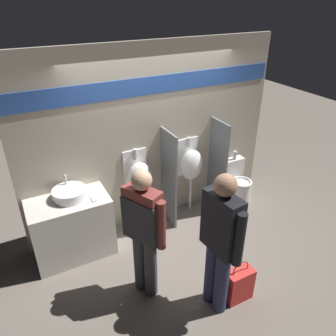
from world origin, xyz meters
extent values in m
plane|color=#70665B|center=(0.00, 0.00, 0.00)|extent=(16.00, 16.00, 0.00)
cube|color=#B2A893|center=(0.00, 0.60, 1.35)|extent=(3.94, 0.06, 2.70)
cube|color=#2D56AD|center=(0.00, 0.56, 2.13)|extent=(3.86, 0.01, 0.24)
cube|color=silver|center=(-1.40, 0.28, 0.44)|extent=(1.04, 0.58, 0.87)
cylinder|color=white|center=(-1.35, 0.34, 0.94)|extent=(0.44, 0.44, 0.13)
cylinder|color=silver|center=(-1.35, 0.49, 1.07)|extent=(0.03, 0.03, 0.14)
cube|color=#B7B7BC|center=(-1.09, 0.16, 0.88)|extent=(0.07, 0.14, 0.01)
cube|color=slate|center=(0.10, 0.33, 0.76)|extent=(0.03, 0.47, 1.52)
cube|color=slate|center=(0.99, 0.33, 0.76)|extent=(0.03, 0.47, 1.52)
cylinder|color=silver|center=(-0.34, 0.41, 0.31)|extent=(0.04, 0.04, 0.62)
ellipsoid|color=white|center=(-0.34, 0.41, 0.85)|extent=(0.38, 0.29, 0.50)
cube|color=white|center=(-0.34, 0.56, 0.93)|extent=(0.36, 0.02, 0.63)
cylinder|color=silver|center=(-0.34, 0.52, 1.19)|extent=(0.06, 0.06, 0.16)
cylinder|color=silver|center=(0.54, 0.41, 0.31)|extent=(0.04, 0.04, 0.62)
ellipsoid|color=white|center=(0.54, 0.41, 0.85)|extent=(0.38, 0.29, 0.50)
cube|color=white|center=(0.54, 0.56, 0.93)|extent=(0.36, 0.02, 0.63)
cylinder|color=silver|center=(0.54, 0.52, 1.19)|extent=(0.06, 0.06, 0.16)
cylinder|color=white|center=(1.43, 0.22, 0.19)|extent=(0.35, 0.35, 0.39)
torus|color=white|center=(1.43, 0.22, 0.40)|extent=(0.37, 0.37, 0.04)
cube|color=white|center=(1.43, 0.48, 0.55)|extent=(0.38, 0.16, 0.33)
cylinder|color=silver|center=(1.43, 0.46, 0.80)|extent=(0.06, 0.06, 0.14)
cylinder|color=#3D3D42|center=(-0.76, -0.83, 0.41)|extent=(0.15, 0.15, 0.81)
cylinder|color=#3D3D42|center=(-0.83, -0.69, 0.41)|extent=(0.15, 0.15, 0.81)
cube|color=brown|center=(-0.79, -0.76, 1.13)|extent=(0.35, 0.46, 0.64)
cube|color=#2D2D33|center=(-0.79, -0.76, 1.08)|extent=(0.39, 0.49, 0.51)
cylinder|color=brown|center=(-0.69, -0.98, 1.10)|extent=(0.10, 0.10, 0.59)
cylinder|color=brown|center=(-0.90, -0.55, 1.10)|extent=(0.10, 0.10, 0.59)
sphere|color=tan|center=(-0.79, -0.76, 1.56)|extent=(0.22, 0.22, 0.22)
cylinder|color=#282D4C|center=(-0.16, -1.41, 0.42)|extent=(0.16, 0.16, 0.85)
cylinder|color=#282D4C|center=(-0.18, -1.24, 0.42)|extent=(0.16, 0.16, 0.85)
cube|color=black|center=(-0.17, -1.32, 1.18)|extent=(0.24, 0.46, 0.67)
cylinder|color=black|center=(-0.15, -1.57, 1.15)|extent=(0.11, 0.11, 0.62)
cylinder|color=black|center=(-0.20, -1.07, 1.15)|extent=(0.11, 0.11, 0.62)
sphere|color=#A87A5B|center=(-0.17, -1.32, 1.63)|extent=(0.23, 0.23, 0.23)
cube|color=red|center=(0.12, -1.39, 0.21)|extent=(0.33, 0.18, 0.43)
torus|color=#4C4742|center=(0.12, -1.39, 0.47)|extent=(0.21, 0.01, 0.21)
camera|label=1|loc=(-1.88, -3.39, 3.25)|focal=35.00mm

